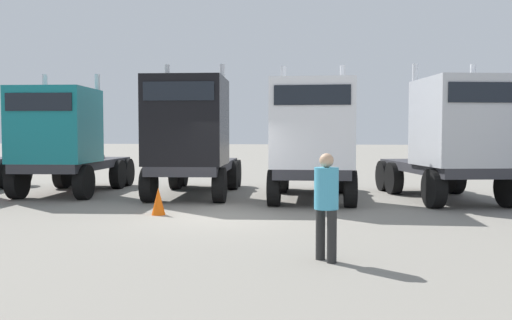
{
  "coord_description": "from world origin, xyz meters",
  "views": [
    {
      "loc": [
        3.23,
        -12.69,
        2.08
      ],
      "look_at": [
        0.28,
        4.58,
        1.23
      ],
      "focal_mm": 36.52,
      "sensor_mm": 36.0,
      "label": 1
    }
  ],
  "objects_px": {
    "semi_truck_white": "(312,139)",
    "traffic_cone_near": "(158,201)",
    "semi_truck_black": "(191,136)",
    "visitor_with_camera": "(326,199)",
    "semi_truck_teal": "(64,140)",
    "semi_truck_silver": "(455,138)"
  },
  "relations": [
    {
      "from": "semi_truck_black",
      "to": "semi_truck_silver",
      "type": "bearing_deg",
      "value": 85.39
    },
    {
      "from": "visitor_with_camera",
      "to": "semi_truck_black",
      "type": "bearing_deg",
      "value": 77.37
    },
    {
      "from": "semi_truck_teal",
      "to": "semi_truck_black",
      "type": "distance_m",
      "value": 4.5
    },
    {
      "from": "semi_truck_black",
      "to": "semi_truck_white",
      "type": "bearing_deg",
      "value": 79.3
    },
    {
      "from": "traffic_cone_near",
      "to": "semi_truck_white",
      "type": "bearing_deg",
      "value": 41.36
    },
    {
      "from": "semi_truck_silver",
      "to": "traffic_cone_near",
      "type": "xyz_separation_m",
      "value": [
        -8.09,
        -3.86,
        -1.64
      ]
    },
    {
      "from": "semi_truck_white",
      "to": "visitor_with_camera",
      "type": "relative_size",
      "value": 3.38
    },
    {
      "from": "visitor_with_camera",
      "to": "traffic_cone_near",
      "type": "height_order",
      "value": "visitor_with_camera"
    },
    {
      "from": "semi_truck_teal",
      "to": "semi_truck_black",
      "type": "bearing_deg",
      "value": 83.9
    },
    {
      "from": "visitor_with_camera",
      "to": "semi_truck_teal",
      "type": "bearing_deg",
      "value": 96.06
    },
    {
      "from": "semi_truck_white",
      "to": "semi_truck_teal",
      "type": "bearing_deg",
      "value": -95.02
    },
    {
      "from": "semi_truck_black",
      "to": "semi_truck_silver",
      "type": "relative_size",
      "value": 1.03
    },
    {
      "from": "semi_truck_teal",
      "to": "visitor_with_camera",
      "type": "xyz_separation_m",
      "value": [
        9.19,
        -7.88,
        -0.86
      ]
    },
    {
      "from": "semi_truck_white",
      "to": "traffic_cone_near",
      "type": "bearing_deg",
      "value": -51.71
    },
    {
      "from": "semi_truck_black",
      "to": "visitor_with_camera",
      "type": "xyz_separation_m",
      "value": [
        4.7,
        -7.91,
        -0.99
      ]
    },
    {
      "from": "semi_truck_black",
      "to": "semi_truck_white",
      "type": "height_order",
      "value": "semi_truck_black"
    },
    {
      "from": "semi_truck_white",
      "to": "visitor_with_camera",
      "type": "distance_m",
      "value": 7.68
    },
    {
      "from": "semi_truck_silver",
      "to": "traffic_cone_near",
      "type": "relative_size",
      "value": 8.83
    },
    {
      "from": "semi_truck_teal",
      "to": "semi_truck_silver",
      "type": "bearing_deg",
      "value": 84.63
    },
    {
      "from": "semi_truck_silver",
      "to": "traffic_cone_near",
      "type": "height_order",
      "value": "semi_truck_silver"
    },
    {
      "from": "semi_truck_silver",
      "to": "traffic_cone_near",
      "type": "bearing_deg",
      "value": -77.73
    },
    {
      "from": "visitor_with_camera",
      "to": "traffic_cone_near",
      "type": "distance_m",
      "value": 6.22
    }
  ]
}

